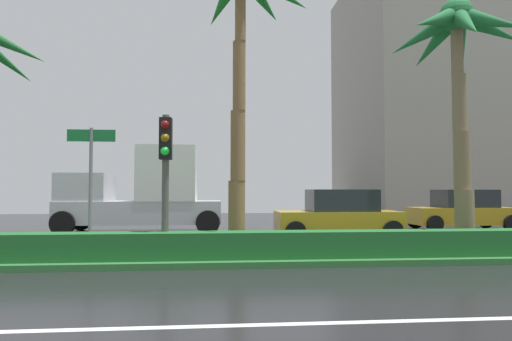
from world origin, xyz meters
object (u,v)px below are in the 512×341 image
(palm_tree_centre_right, at_px, (458,50))
(traffic_signal_median_right, at_px, (165,159))
(street_name_sign, at_px, (91,174))
(car_in_traffic_leading, at_px, (339,215))
(car_in_traffic_second, at_px, (462,210))
(palm_tree_centre, at_px, (241,9))
(box_truck_following, at_px, (143,194))

(palm_tree_centre_right, xyz_separation_m, traffic_signal_median_right, (-7.69, -1.06, -3.10))
(street_name_sign, bearing_deg, car_in_traffic_leading, 33.62)
(traffic_signal_median_right, distance_m, car_in_traffic_second, 14.32)
(car_in_traffic_second, bearing_deg, traffic_signal_median_right, 34.50)
(palm_tree_centre, distance_m, traffic_signal_median_right, 4.41)
(street_name_sign, bearing_deg, traffic_signal_median_right, -10.04)
(street_name_sign, relative_size, car_in_traffic_leading, 0.70)
(palm_tree_centre, relative_size, car_in_traffic_leading, 1.79)
(palm_tree_centre, xyz_separation_m, box_truck_following, (-3.54, 7.32, -4.80))
(traffic_signal_median_right, distance_m, car_in_traffic_leading, 7.67)
(palm_tree_centre_right, relative_size, street_name_sign, 2.26)
(street_name_sign, xyz_separation_m, car_in_traffic_leading, (7.23, 4.81, -1.25))
(palm_tree_centre_right, distance_m, street_name_sign, 10.08)
(palm_tree_centre_right, bearing_deg, traffic_signal_median_right, -172.17)
(street_name_sign, xyz_separation_m, car_in_traffic_second, (13.48, 7.75, -1.25))
(box_truck_following, relative_size, car_in_traffic_leading, 1.49)
(palm_tree_centre, bearing_deg, box_truck_following, 115.81)
(car_in_traffic_leading, relative_size, car_in_traffic_second, 1.00)
(car_in_traffic_leading, bearing_deg, palm_tree_centre_right, 118.55)
(street_name_sign, relative_size, car_in_traffic_second, 0.70)
(car_in_traffic_second, bearing_deg, palm_tree_centre_right, 60.06)
(car_in_traffic_second, bearing_deg, box_truck_following, -0.57)
(car_in_traffic_second, bearing_deg, palm_tree_centre, 35.85)
(street_name_sign, height_order, box_truck_following, box_truck_following)
(palm_tree_centre, xyz_separation_m, traffic_signal_median_right, (-1.79, -0.88, -3.93))
(car_in_traffic_leading, distance_m, car_in_traffic_second, 6.90)
(box_truck_following, height_order, car_in_traffic_second, box_truck_following)
(palm_tree_centre, height_order, street_name_sign, palm_tree_centre)
(traffic_signal_median_right, relative_size, car_in_traffic_second, 0.76)
(traffic_signal_median_right, relative_size, box_truck_following, 0.51)
(palm_tree_centre, relative_size, car_in_traffic_second, 1.79)
(box_truck_following, distance_m, car_in_traffic_leading, 7.90)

